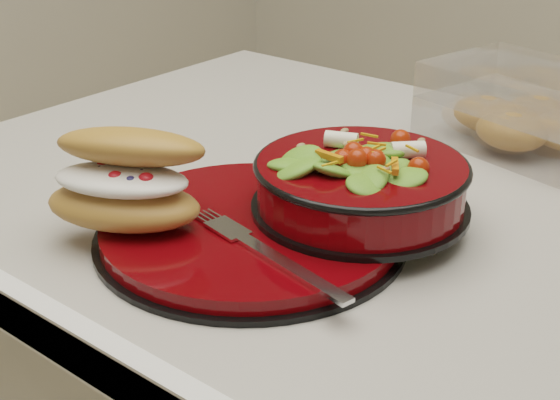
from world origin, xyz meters
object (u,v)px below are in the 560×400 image
Objects in this scene: salad_bowl at (361,177)px; croissant at (127,180)px; pastry_box at (527,111)px; dinner_plate at (251,230)px; fork at (270,255)px.

salad_bowl and croissant have the same top height.
salad_bowl is 0.82× the size of pastry_box.
croissant is (-0.15, -0.16, 0.01)m from salad_bowl.
dinner_plate is 1.78× the size of croissant.
salad_bowl reaches higher than pastry_box.
fork is at bearing -81.99° from pastry_box.
salad_bowl is (0.07, 0.09, 0.04)m from dinner_plate.
salad_bowl is 1.16× the size of fork.
croissant is at bearing 114.25° from fork.
salad_bowl reaches higher than dinner_plate.
salad_bowl reaches higher than fork.
pastry_box is (0.10, 0.40, 0.03)m from dinner_plate.
croissant is 0.92× the size of fork.
dinner_plate is at bearing -90.52° from pastry_box.
salad_bowl is at bearing -82.60° from pastry_box.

